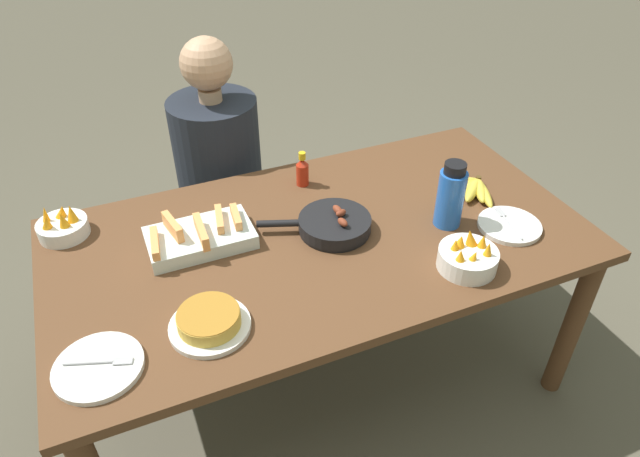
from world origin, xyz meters
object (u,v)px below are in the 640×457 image
Objects in this scene: water_bottle at (451,196)px; melon_tray at (199,236)px; empty_plate_near_front at (509,225)px; empty_plate_far_left at (99,367)px; skillet at (333,224)px; banana_bunch at (472,189)px; frittata_plate_center at (209,321)px; fruit_bowl_citrus at (63,226)px; fruit_bowl_mango at (468,257)px; hot_sauce_bottle at (302,171)px; person_figure at (223,195)px.

melon_tray is at bearing 164.85° from water_bottle.
water_bottle is at bearing -15.15° from melon_tray.
empty_plate_near_front and empty_plate_far_left have the same top height.
skillet is at bearing 20.55° from empty_plate_far_left.
banana_bunch is 0.97× the size of frittata_plate_center.
water_bottle is (-0.19, -0.12, 0.09)m from banana_bunch.
empty_plate_far_left is at bearing -131.95° from melon_tray.
fruit_bowl_citrus is at bearing 119.46° from frittata_plate_center.
hot_sauce_bottle is (-0.29, 0.64, 0.02)m from fruit_bowl_mango.
person_figure is at bearing -52.56° from skillet.
melon_tray is 0.54m from empty_plate_far_left.
frittata_plate_center is (-0.49, -0.27, -0.00)m from skillet.
frittata_plate_center is 1.66× the size of hot_sauce_bottle.
empty_plate_far_left is 0.19× the size of person_figure.
frittata_plate_center is at bearing -60.54° from fruit_bowl_citrus.
hot_sauce_bottle is at bearing 114.51° from fruit_bowl_mango.
empty_plate_near_front is 1.30× the size of fruit_bowl_citrus.
empty_plate_far_left is at bearing -171.02° from water_bottle.
empty_plate_far_left is at bearing -142.91° from hot_sauce_bottle.
banana_bunch is 1.38m from empty_plate_far_left.
melon_tray reaches higher than empty_plate_far_left.
fruit_bowl_mango is at bearing 153.05° from skillet.
frittata_plate_center is 1.04m from person_figure.
empty_plate_near_front is at bearing -18.13° from melon_tray.
empty_plate_far_left is at bearing -119.89° from person_figure.
person_figure reaches higher than water_bottle.
water_bottle reaches higher than hot_sauce_bottle.
frittata_plate_center is at bearing 175.66° from fruit_bowl_mango.
banana_bunch is at bearing 12.82° from empty_plate_far_left.
empty_plate_near_front is at bearing -44.08° from hot_sauce_bottle.
hot_sauce_bottle is (0.44, 0.20, 0.03)m from melon_tray.
water_bottle is 1.73× the size of hot_sauce_bottle.
empty_plate_far_left is (-0.36, -0.40, -0.02)m from melon_tray.
frittata_plate_center is at bearing -177.13° from empty_plate_near_front.
fruit_bowl_mango is at bearing -107.85° from water_bottle.
fruit_bowl_citrus is at bearing 149.77° from fruit_bowl_mango.
fruit_bowl_mango is at bearing -155.88° from empty_plate_near_front.
fruit_bowl_citrus is 0.69× the size of water_bottle.
melon_tray is 0.38m from frittata_plate_center.
empty_plate_near_front is at bearing -49.97° from person_figure.
melon_tray is 0.83m from water_bottle.
melon_tray is 0.44m from skillet.
melon_tray is 0.29× the size of person_figure.
person_figure is at bearing 30.95° from fruit_bowl_citrus.
empty_plate_far_left is (-1.34, -0.08, -0.00)m from empty_plate_near_front.
hot_sauce_bottle is (-0.36, 0.42, -0.05)m from water_bottle.
person_figure reaches higher than empty_plate_near_front.
banana_bunch is 0.23m from empty_plate_near_front.
hot_sauce_bottle is 0.54m from person_figure.
person_figure is at bearing 74.10° from frittata_plate_center.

